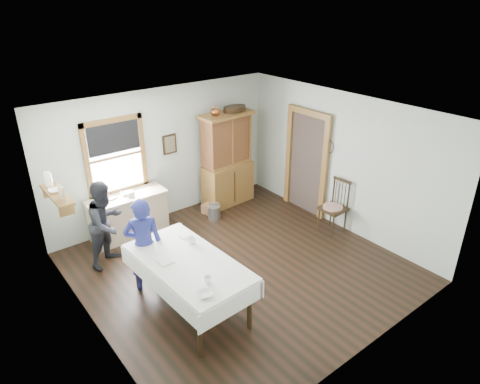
{
  "coord_description": "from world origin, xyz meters",
  "views": [
    {
      "loc": [
        -3.81,
        -4.83,
        4.38
      ],
      "look_at": [
        0.24,
        0.3,
        1.27
      ],
      "focal_mm": 32.0,
      "sensor_mm": 36.0,
      "label": 1
    }
  ],
  "objects_px": {
    "work_counter": "(129,216)",
    "figure_dark": "(107,226)",
    "dining_table": "(189,284)",
    "spindle_chair": "(333,206)",
    "pail": "(214,212)",
    "wicker_basket": "(210,208)",
    "china_hutch": "(227,160)",
    "woman_blue": "(144,248)"
  },
  "relations": [
    {
      "from": "wicker_basket",
      "to": "woman_blue",
      "type": "distance_m",
      "value": 2.78
    },
    {
      "from": "dining_table",
      "to": "spindle_chair",
      "type": "distance_m",
      "value": 3.44
    },
    {
      "from": "spindle_chair",
      "to": "woman_blue",
      "type": "height_order",
      "value": "woman_blue"
    },
    {
      "from": "dining_table",
      "to": "woman_blue",
      "type": "bearing_deg",
      "value": 109.24
    },
    {
      "from": "dining_table",
      "to": "pail",
      "type": "height_order",
      "value": "dining_table"
    },
    {
      "from": "pail",
      "to": "woman_blue",
      "type": "relative_size",
      "value": 0.19
    },
    {
      "from": "dining_table",
      "to": "work_counter",
      "type": "bearing_deg",
      "value": 85.37
    },
    {
      "from": "work_counter",
      "to": "china_hutch",
      "type": "distance_m",
      "value": 2.44
    },
    {
      "from": "dining_table",
      "to": "woman_blue",
      "type": "distance_m",
      "value": 0.93
    },
    {
      "from": "china_hutch",
      "to": "spindle_chair",
      "type": "xyz_separation_m",
      "value": [
        0.86,
        -2.3,
        -0.49
      ]
    },
    {
      "from": "work_counter",
      "to": "dining_table",
      "type": "relative_size",
      "value": 0.72
    },
    {
      "from": "work_counter",
      "to": "wicker_basket",
      "type": "height_order",
      "value": "work_counter"
    },
    {
      "from": "pail",
      "to": "figure_dark",
      "type": "bearing_deg",
      "value": -176.17
    },
    {
      "from": "pail",
      "to": "figure_dark",
      "type": "distance_m",
      "value": 2.41
    },
    {
      "from": "woman_blue",
      "to": "spindle_chair",
      "type": "bearing_deg",
      "value": -165.71
    },
    {
      "from": "work_counter",
      "to": "woman_blue",
      "type": "xyz_separation_m",
      "value": [
        -0.49,
        -1.68,
        0.31
      ]
    },
    {
      "from": "pail",
      "to": "figure_dark",
      "type": "xyz_separation_m",
      "value": [
        -2.34,
        -0.16,
        0.57
      ]
    },
    {
      "from": "spindle_chair",
      "to": "pail",
      "type": "height_order",
      "value": "spindle_chair"
    },
    {
      "from": "spindle_chair",
      "to": "figure_dark",
      "type": "distance_m",
      "value": 4.25
    },
    {
      "from": "work_counter",
      "to": "woman_blue",
      "type": "relative_size",
      "value": 1.01
    },
    {
      "from": "china_hutch",
      "to": "pail",
      "type": "relative_size",
      "value": 7.15
    },
    {
      "from": "spindle_chair",
      "to": "dining_table",
      "type": "bearing_deg",
      "value": -178.47
    },
    {
      "from": "china_hutch",
      "to": "wicker_basket",
      "type": "bearing_deg",
      "value": -167.38
    },
    {
      "from": "china_hutch",
      "to": "woman_blue",
      "type": "distance_m",
      "value": 3.32
    },
    {
      "from": "work_counter",
      "to": "china_hutch",
      "type": "relative_size",
      "value": 0.73
    },
    {
      "from": "work_counter",
      "to": "figure_dark",
      "type": "relative_size",
      "value": 1.05
    },
    {
      "from": "china_hutch",
      "to": "woman_blue",
      "type": "height_order",
      "value": "china_hutch"
    },
    {
      "from": "pail",
      "to": "wicker_basket",
      "type": "xyz_separation_m",
      "value": [
        0.1,
        0.28,
        -0.04
      ]
    },
    {
      "from": "china_hutch",
      "to": "dining_table",
      "type": "bearing_deg",
      "value": -139.05
    },
    {
      "from": "dining_table",
      "to": "china_hutch",
      "type": "bearing_deg",
      "value": 43.95
    },
    {
      "from": "wicker_basket",
      "to": "figure_dark",
      "type": "bearing_deg",
      "value": -169.91
    },
    {
      "from": "pail",
      "to": "wicker_basket",
      "type": "height_order",
      "value": "pail"
    },
    {
      "from": "pail",
      "to": "woman_blue",
      "type": "bearing_deg",
      "value": -150.73
    },
    {
      "from": "spindle_chair",
      "to": "pail",
      "type": "distance_m",
      "value": 2.45
    },
    {
      "from": "spindle_chair",
      "to": "wicker_basket",
      "type": "distance_m",
      "value": 2.62
    },
    {
      "from": "figure_dark",
      "to": "dining_table",
      "type": "bearing_deg",
      "value": -104.73
    },
    {
      "from": "wicker_basket",
      "to": "spindle_chair",
      "type": "bearing_deg",
      "value": -55.72
    },
    {
      "from": "china_hutch",
      "to": "spindle_chair",
      "type": "distance_m",
      "value": 2.5
    },
    {
      "from": "work_counter",
      "to": "figure_dark",
      "type": "distance_m",
      "value": 0.95
    },
    {
      "from": "wicker_basket",
      "to": "woman_blue",
      "type": "bearing_deg",
      "value": -146.63
    },
    {
      "from": "work_counter",
      "to": "pail",
      "type": "bearing_deg",
      "value": -15.12
    },
    {
      "from": "spindle_chair",
      "to": "wicker_basket",
      "type": "height_order",
      "value": "spindle_chair"
    }
  ]
}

